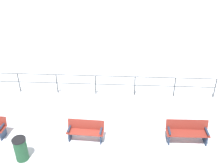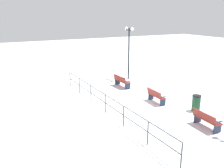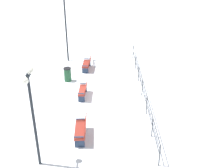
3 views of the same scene
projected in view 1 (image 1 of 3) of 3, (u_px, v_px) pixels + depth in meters
name	position (u px, v px, depth m)	size (l,w,h in m)	color
ground_plane	(86.00, 139.00, 10.35)	(80.00, 80.00, 0.00)	white
bench_second	(85.00, 130.00, 10.11)	(0.55, 1.49, 0.85)	maroon
bench_third	(187.00, 131.00, 10.02)	(0.60, 1.67, 0.89)	maroon
waterfront_railing	(95.00, 82.00, 13.05)	(0.05, 12.21, 1.10)	#383D42
trash_bin	(21.00, 149.00, 9.17)	(0.49, 0.49, 0.94)	#1E4C2D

